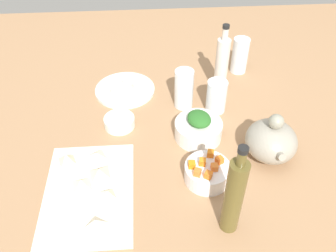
# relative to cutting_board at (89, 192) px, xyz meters

# --- Properties ---
(tabletop) EXTENTS (1.90, 1.90, 0.03)m
(tabletop) POSITION_rel_cutting_board_xyz_m (-0.20, 0.22, -0.02)
(tabletop) COLOR #A27853
(tabletop) RESTS_ON ground
(cutting_board) EXTENTS (0.34, 0.24, 0.01)m
(cutting_board) POSITION_rel_cutting_board_xyz_m (0.00, 0.00, 0.00)
(cutting_board) COLOR silver
(cutting_board) RESTS_ON tabletop
(plate_tofu) EXTENTS (0.21, 0.21, 0.01)m
(plate_tofu) POSITION_rel_cutting_board_xyz_m (-0.45, 0.09, 0.00)
(plate_tofu) COLOR white
(plate_tofu) RESTS_ON tabletop
(bowl_greens) EXTENTS (0.15, 0.15, 0.06)m
(bowl_greens) POSITION_rel_cutting_board_xyz_m (-0.20, 0.32, 0.02)
(bowl_greens) COLOR white
(bowl_greens) RESTS_ON tabletop
(bowl_carrots) EXTENTS (0.12, 0.12, 0.05)m
(bowl_carrots) POSITION_rel_cutting_board_xyz_m (-0.03, 0.32, 0.02)
(bowl_carrots) COLOR white
(bowl_carrots) RESTS_ON tabletop
(bowl_small_side) EXTENTS (0.10, 0.10, 0.03)m
(bowl_small_side) POSITION_rel_cutting_board_xyz_m (-0.27, 0.07, 0.01)
(bowl_small_side) COLOR white
(bowl_small_side) RESTS_ON tabletop
(teapot) EXTENTS (0.17, 0.15, 0.15)m
(teapot) POSITION_rel_cutting_board_xyz_m (-0.11, 0.51, 0.05)
(teapot) COLOR gray
(teapot) RESTS_ON tabletop
(bottle_0) EXTENTS (0.05, 0.05, 0.25)m
(bottle_0) POSITION_rel_cutting_board_xyz_m (-0.44, 0.43, 0.10)
(bottle_0) COLOR silver
(bottle_0) RESTS_ON tabletop
(bottle_1) EXTENTS (0.04, 0.04, 0.27)m
(bottle_1) POSITION_rel_cutting_board_xyz_m (0.12, 0.35, 0.11)
(bottle_1) COLOR brown
(bottle_1) RESTS_ON tabletop
(drinking_glass_0) EXTENTS (0.06, 0.06, 0.14)m
(drinking_glass_0) POSITION_rel_cutting_board_xyz_m (-0.36, 0.29, 0.06)
(drinking_glass_0) COLOR white
(drinking_glass_0) RESTS_ON tabletop
(drinking_glass_1) EXTENTS (0.06, 0.06, 0.14)m
(drinking_glass_1) POSITION_rel_cutting_board_xyz_m (-0.56, 0.52, 0.06)
(drinking_glass_1) COLOR white
(drinking_glass_1) RESTS_ON tabletop
(drinking_glass_2) EXTENTS (0.07, 0.07, 0.11)m
(drinking_glass_2) POSITION_rel_cutting_board_xyz_m (-0.33, 0.39, 0.05)
(drinking_glass_2) COLOR white
(drinking_glass_2) RESTS_ON tabletop
(carrot_cube_0) EXTENTS (0.02, 0.02, 0.02)m
(carrot_cube_0) POSITION_rel_cutting_board_xyz_m (-0.02, 0.33, 0.05)
(carrot_cube_0) COLOR orange
(carrot_cube_0) RESTS_ON bowl_carrots
(carrot_cube_1) EXTENTS (0.02, 0.02, 0.02)m
(carrot_cube_1) POSITION_rel_cutting_board_xyz_m (-0.04, 0.30, 0.05)
(carrot_cube_1) COLOR orange
(carrot_cube_1) RESTS_ON bowl_carrots
(carrot_cube_2) EXTENTS (0.02, 0.02, 0.02)m
(carrot_cube_2) POSITION_rel_cutting_board_xyz_m (-0.03, 0.28, 0.05)
(carrot_cube_2) COLOR orange
(carrot_cube_2) RESTS_ON bowl_carrots
(carrot_cube_3) EXTENTS (0.02, 0.02, 0.02)m
(carrot_cube_3) POSITION_rel_cutting_board_xyz_m (-0.04, 0.35, 0.05)
(carrot_cube_3) COLOR orange
(carrot_cube_3) RESTS_ON bowl_carrots
(carrot_cube_4) EXTENTS (0.02, 0.02, 0.02)m
(carrot_cube_4) POSITION_rel_cutting_board_xyz_m (0.01, 0.31, 0.05)
(carrot_cube_4) COLOR orange
(carrot_cube_4) RESTS_ON bowl_carrots
(carrot_cube_5) EXTENTS (0.02, 0.02, 0.02)m
(carrot_cube_5) POSITION_rel_cutting_board_xyz_m (-0.07, 0.33, 0.05)
(carrot_cube_5) COLOR orange
(carrot_cube_5) RESTS_ON bowl_carrots
(carrot_cube_6) EXTENTS (0.02, 0.02, 0.02)m
(carrot_cube_6) POSITION_rel_cutting_board_xyz_m (-0.00, 0.29, 0.05)
(carrot_cube_6) COLOR orange
(carrot_cube_6) RESTS_ON bowl_carrots
(chopped_greens_mound) EXTENTS (0.10, 0.09, 0.03)m
(chopped_greens_mound) POSITION_rel_cutting_board_xyz_m (-0.20, 0.32, 0.07)
(chopped_greens_mound) COLOR #2A6726
(chopped_greens_mound) RESTS_ON bowl_greens
(tofu_cube_0) EXTENTS (0.02, 0.02, 0.02)m
(tofu_cube_0) POSITION_rel_cutting_board_xyz_m (-0.48, 0.07, 0.02)
(tofu_cube_0) COLOR #ECF1CE
(tofu_cube_0) RESTS_ON plate_tofu
(tofu_cube_1) EXTENTS (0.02, 0.02, 0.02)m
(tofu_cube_1) POSITION_rel_cutting_board_xyz_m (-0.41, 0.11, 0.02)
(tofu_cube_1) COLOR white
(tofu_cube_1) RESTS_ON plate_tofu
(tofu_cube_2) EXTENTS (0.03, 0.03, 0.02)m
(tofu_cube_2) POSITION_rel_cutting_board_xyz_m (-0.45, 0.13, 0.02)
(tofu_cube_2) COLOR white
(tofu_cube_2) RESTS_ON plate_tofu
(tofu_cube_3) EXTENTS (0.03, 0.03, 0.02)m
(tofu_cube_3) POSITION_rel_cutting_board_xyz_m (-0.43, 0.05, 0.02)
(tofu_cube_3) COLOR white
(tofu_cube_3) RESTS_ON plate_tofu
(dumpling_0) EXTENTS (0.06, 0.06, 0.02)m
(dumpling_0) POSITION_rel_cutting_board_xyz_m (-0.12, 0.01, 0.02)
(dumpling_0) COLOR beige
(dumpling_0) RESTS_ON cutting_board
(dumpling_1) EXTENTS (0.07, 0.07, 0.02)m
(dumpling_1) POSITION_rel_cutting_board_xyz_m (-0.02, -0.02, 0.02)
(dumpling_1) COLOR beige
(dumpling_1) RESTS_ON cutting_board
(dumpling_2) EXTENTS (0.05, 0.05, 0.02)m
(dumpling_2) POSITION_rel_cutting_board_xyz_m (0.11, 0.03, 0.02)
(dumpling_2) COLOR beige
(dumpling_2) RESTS_ON cutting_board
(dumpling_3) EXTENTS (0.06, 0.06, 0.03)m
(dumpling_3) POSITION_rel_cutting_board_xyz_m (-0.11, -0.07, 0.02)
(dumpling_3) COLOR beige
(dumpling_3) RESTS_ON cutting_board
(dumpling_4) EXTENTS (0.05, 0.05, 0.02)m
(dumpling_4) POSITION_rel_cutting_board_xyz_m (0.02, 0.05, 0.02)
(dumpling_4) COLOR beige
(dumpling_4) RESTS_ON cutting_board
(dumpling_5) EXTENTS (0.08, 0.07, 0.02)m
(dumpling_5) POSITION_rel_cutting_board_xyz_m (-0.06, 0.03, 0.02)
(dumpling_5) COLOR beige
(dumpling_5) RESTS_ON cutting_board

